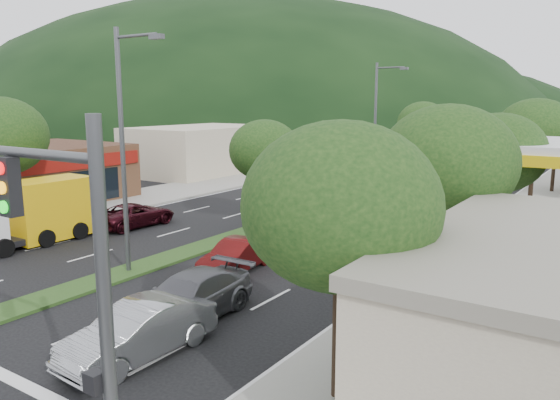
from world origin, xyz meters
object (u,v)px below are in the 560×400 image
Objects in this scene: tree_r_c at (499,153)px; sedan_silver at (139,331)px; tree_r_e at (557,130)px; motorhome at (456,170)px; tree_r_d at (535,133)px; car_queue_e at (420,196)px; traffic_signal at (42,249)px; tree_l_a at (0,136)px; streetlight_near at (125,141)px; tree_r_a at (341,206)px; car_queue_c at (236,256)px; streetlight_mid at (378,121)px; car_queue_d at (388,208)px; tree_med_far at (423,123)px; car_queue_a at (309,234)px; tree_r_b at (447,163)px; tree_med_near at (265,150)px; box_truck at (37,214)px; suv_maroon at (135,215)px; car_queue_f at (432,184)px; car_queue_b at (189,298)px.

tree_r_c reaches higher than sedan_silver.
tree_r_e is 8.18m from motorhome.
tree_r_e is (0.00, 10.00, -0.29)m from tree_r_d.
traffic_signal is at bearing -78.52° from car_queue_e.
streetlight_near is (12.71, -2.00, 0.40)m from tree_l_a.
tree_r_a reaches higher than car_queue_c.
tree_r_e is (2.97, 41.54, 0.25)m from traffic_signal.
tree_r_d is 1.74× the size of car_queue_c.
motorhome reaches higher than car_queue_e.
car_queue_d is at bearing -61.97° from streetlight_mid.
tree_med_far is at bearing 102.37° from car_queue_d.
tree_r_d is at bearing 81.04° from sedan_silver.
tree_l_a is 18.30m from car_queue_a.
tree_r_b is 1.73× the size of car_queue_a.
car_queue_a is (4.29, -2.29, -3.74)m from tree_med_near.
sedan_silver is (-5.73, -1.06, -4.04)m from tree_r_a.
traffic_signal is 21.53m from tree_med_near.
car_queue_c is (-0.64, -5.00, -0.01)m from car_queue_a.
box_truck is at bearing -122.25° from tree_r_e.
tree_r_c is (0.00, 16.00, -0.07)m from tree_r_a.
tree_r_e is (0.00, 28.00, -0.14)m from tree_r_b.
tree_r_e is 25.83m from car_queue_a.
tree_r_e is 0.93× the size of tree_l_a.
tree_l_a is at bearing -159.87° from car_queue_a.
car_queue_c reaches higher than suv_maroon.
tree_l_a is at bearing -175.33° from tree_r_b.
tree_r_d is at bearing 90.00° from tree_r_a.
car_queue_c is 19.02m from car_queue_e.
tree_med_near is 0.87× the size of tree_med_far.
streetlight_near reaches higher than car_queue_e.
motorhome is (5.41, 2.95, -3.82)m from streetlight_mid.
motorhome is (13.30, 27.15, 0.25)m from box_truck.
car_queue_a reaches higher than car_queue_e.
suv_maroon is at bearing -112.75° from motorhome.
suv_maroon is at bearing -122.09° from car_queue_e.
tree_r_a reaches higher than tree_r_c.
tree_med_near is 18.99m from motorhome.
tree_r_d reaches higher than tree_r_e.
tree_r_d reaches higher than car_queue_c.
tree_l_a is 8.60m from suv_maroon.
tree_l_a is 6.17m from box_truck.
tree_r_d is (0.00, 26.00, 0.36)m from tree_r_a.
motorhome is at bearing 55.08° from tree_l_a.
tree_r_a is at bearing -67.87° from streetlight_mid.
car_queue_c is at bearing 111.59° from sedan_silver.
tree_r_d is at bearing 39.23° from tree_l_a.
streetlight_mid is at bearing -108.11° from box_truck.
car_queue_d is 5.54m from car_queue_e.
tree_l_a is at bearing -125.84° from car_queue_f.
tree_r_d is 1.36× the size of car_queue_b.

